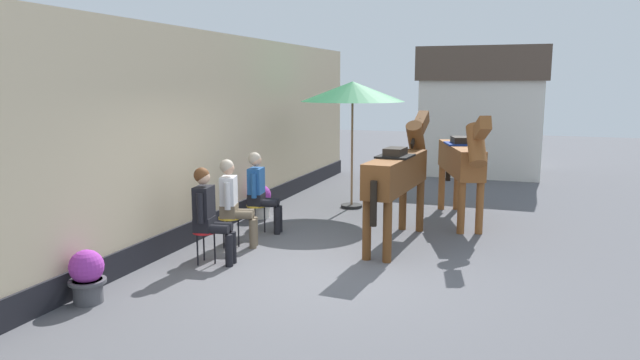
% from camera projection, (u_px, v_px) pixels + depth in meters
% --- Properties ---
extents(ground_plane, '(40.00, 40.00, 0.00)m').
position_uv_depth(ground_plane, '(373.00, 222.00, 10.86)').
color(ground_plane, '#56565B').
extents(pub_facade_wall, '(0.34, 14.00, 3.40)m').
position_uv_depth(pub_facade_wall, '(209.00, 143.00, 10.05)').
color(pub_facade_wall, '#CCB793').
rests_on(pub_facade_wall, ground_plane).
extents(distant_cottage, '(3.40, 2.60, 3.50)m').
position_uv_depth(distant_cottage, '(482.00, 110.00, 16.39)').
color(distant_cottage, silver).
rests_on(distant_cottage, ground_plane).
extents(seated_visitor_near, '(0.61, 0.48, 1.39)m').
position_uv_depth(seated_visitor_near, '(208.00, 211.00, 8.23)').
color(seated_visitor_near, red).
rests_on(seated_visitor_near, ground_plane).
extents(seated_visitor_middle, '(0.61, 0.48, 1.39)m').
position_uv_depth(seated_visitor_middle, '(233.00, 198.00, 9.09)').
color(seated_visitor_middle, gold).
rests_on(seated_visitor_middle, ground_plane).
extents(seated_visitor_far, '(0.61, 0.49, 1.39)m').
position_uv_depth(seated_visitor_far, '(260.00, 188.00, 9.98)').
color(seated_visitor_far, gold).
rests_on(seated_visitor_far, ground_plane).
extents(saddled_horse_near, '(0.59, 3.00, 2.06)m').
position_uv_depth(saddled_horse_near, '(399.00, 172.00, 9.28)').
color(saddled_horse_near, brown).
rests_on(saddled_horse_near, ground_plane).
extents(saddled_horse_far, '(1.18, 2.90, 2.06)m').
position_uv_depth(saddled_horse_far, '(462.00, 160.00, 10.65)').
color(saddled_horse_far, brown).
rests_on(saddled_horse_far, ground_plane).
extents(flower_planter_nearest, '(0.43, 0.43, 0.64)m').
position_uv_depth(flower_planter_nearest, '(87.00, 275.00, 6.83)').
color(flower_planter_nearest, '#4C4C51').
rests_on(flower_planter_nearest, ground_plane).
extents(flower_planter_farthest, '(0.43, 0.43, 0.64)m').
position_uv_depth(flower_planter_farthest, '(261.00, 201.00, 11.12)').
color(flower_planter_farthest, beige).
rests_on(flower_planter_farthest, ground_plane).
extents(cafe_parasol, '(2.10, 2.10, 2.58)m').
position_uv_depth(cafe_parasol, '(353.00, 92.00, 11.70)').
color(cafe_parasol, black).
rests_on(cafe_parasol, ground_plane).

